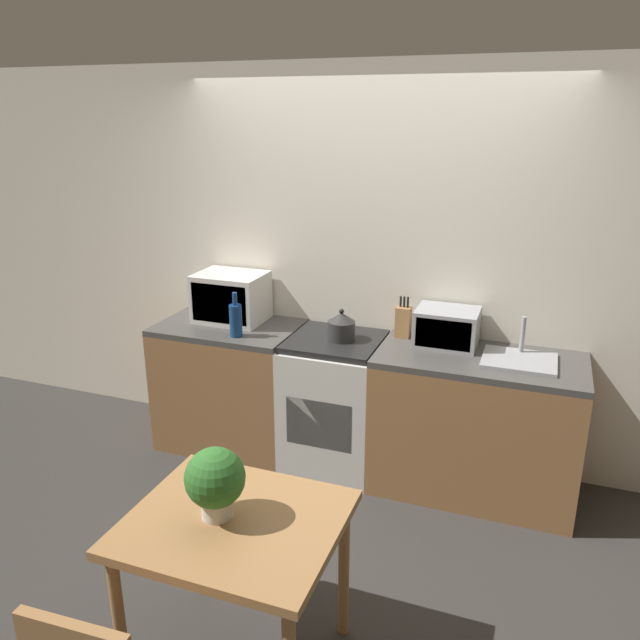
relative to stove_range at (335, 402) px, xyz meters
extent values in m
plane|color=#33302D|center=(0.14, -0.78, -0.45)|extent=(16.00, 16.00, 0.00)
cube|color=silver|center=(0.14, 0.34, 0.85)|extent=(10.00, 0.06, 2.60)
cube|color=olive|center=(-0.78, 0.00, -0.02)|extent=(0.95, 0.62, 0.86)
cube|color=#474442|center=(-0.78, 0.00, 0.43)|extent=(0.95, 0.62, 0.04)
cube|color=olive|center=(0.92, 0.00, -0.02)|extent=(1.23, 0.62, 0.86)
cube|color=#474442|center=(0.92, 0.00, 0.43)|extent=(1.23, 0.62, 0.04)
cube|color=silver|center=(0.00, 0.00, -0.02)|extent=(0.61, 0.62, 0.86)
cube|color=black|center=(0.00, 0.00, 0.43)|extent=(0.58, 0.57, 0.04)
cube|color=black|center=(0.00, -0.30, -0.02)|extent=(0.44, 0.02, 0.32)
cylinder|color=#2D2D2D|center=(0.04, 0.00, 0.51)|extent=(0.18, 0.18, 0.12)
cone|color=#2D2D2D|center=(0.04, 0.00, 0.61)|extent=(0.17, 0.17, 0.06)
sphere|color=black|center=(0.04, 0.00, 0.64)|extent=(0.03, 0.03, 0.03)
cube|color=silver|center=(-0.80, 0.11, 0.62)|extent=(0.46, 0.36, 0.33)
cube|color=black|center=(-0.80, -0.06, 0.62)|extent=(0.41, 0.01, 0.27)
cylinder|color=navy|center=(-0.62, -0.18, 0.56)|extent=(0.08, 0.08, 0.21)
cylinder|color=navy|center=(-0.62, -0.18, 0.71)|extent=(0.03, 0.03, 0.08)
cube|color=#9E7042|center=(0.40, 0.19, 0.55)|extent=(0.09, 0.09, 0.20)
cylinder|color=black|center=(0.38, 0.19, 0.69)|extent=(0.01, 0.01, 0.07)
cylinder|color=black|center=(0.40, 0.19, 0.69)|extent=(0.01, 0.01, 0.07)
cylinder|color=black|center=(0.42, 0.19, 0.69)|extent=(0.01, 0.01, 0.07)
cube|color=#999BA0|center=(0.69, 0.14, 0.57)|extent=(0.38, 0.30, 0.23)
cube|color=black|center=(0.69, 0.00, 0.57)|extent=(0.33, 0.01, 0.19)
cube|color=#999BA0|center=(1.14, 0.00, 0.46)|extent=(0.42, 0.35, 0.02)
cylinder|color=#999BA0|center=(1.14, 0.13, 0.58)|extent=(0.03, 0.03, 0.22)
cube|color=#9E7042|center=(0.16, -1.70, 0.27)|extent=(0.85, 0.74, 0.04)
cylinder|color=#9E7042|center=(-0.21, -2.01, -0.10)|extent=(0.05, 0.05, 0.70)
cylinder|color=#9E7042|center=(-0.21, -1.39, -0.10)|extent=(0.05, 0.05, 0.70)
cylinder|color=#9E7042|center=(0.52, -1.39, -0.10)|extent=(0.05, 0.05, 0.70)
cylinder|color=beige|center=(0.08, -1.71, 0.33)|extent=(0.12, 0.12, 0.08)
sphere|color=#2D6B28|center=(0.08, -1.71, 0.47)|extent=(0.24, 0.24, 0.24)
camera|label=1|loc=(1.22, -3.57, 1.85)|focal=35.00mm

